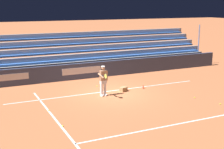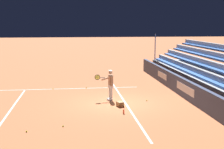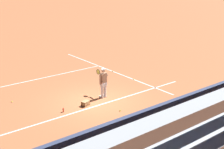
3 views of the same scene
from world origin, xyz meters
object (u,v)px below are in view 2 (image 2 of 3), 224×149
tennis_player (110,85)px  tennis_ball_midcourt (53,89)px  tennis_ball_on_baseline (63,126)px  tennis_ball_stray_back (26,131)px  water_bottle (124,112)px  tennis_ball_toward_net (147,100)px  ball_box_cardboard (120,104)px  tennis_ball_far_right (86,88)px

tennis_player → tennis_ball_midcourt: tennis_player is taller
tennis_ball_on_baseline → tennis_ball_stray_back: (-0.48, 1.44, 0.00)m
tennis_ball_on_baseline → tennis_ball_stray_back: bearing=108.4°
tennis_player → water_bottle: bearing=-173.3°
tennis_ball_stray_back → water_bottle: size_ratio=0.30×
tennis_ball_stray_back → tennis_ball_toward_net: 7.46m
ball_box_cardboard → water_bottle: (-1.34, 0.02, -0.02)m
tennis_player → ball_box_cardboard: bearing=-166.3°
ball_box_cardboard → tennis_ball_far_right: ball_box_cardboard is taller
tennis_ball_on_baseline → tennis_ball_midcourt: same height
tennis_ball_on_baseline → tennis_ball_midcourt: bearing=6.6°
tennis_ball_midcourt → tennis_ball_stray_back: bearing=176.2°
tennis_ball_midcourt → water_bottle: size_ratio=0.30×
tennis_ball_far_right → water_bottle: 6.40m
tennis_ball_far_right → water_bottle: water_bottle is taller
tennis_ball_toward_net → water_bottle: 2.90m
ball_box_cardboard → tennis_ball_on_baseline: bearing=135.4°
ball_box_cardboard → tennis_ball_midcourt: bearing=38.1°
tennis_ball_on_baseline → water_bottle: (1.59, -2.86, 0.08)m
tennis_player → tennis_ball_on_baseline: 5.13m
ball_box_cardboard → tennis_ball_toward_net: bearing=-59.0°
ball_box_cardboard → water_bottle: size_ratio=1.82×
tennis_ball_toward_net → ball_box_cardboard: bearing=121.0°
tennis_ball_stray_back → water_bottle: (2.07, -4.31, 0.08)m
ball_box_cardboard → tennis_ball_midcourt: ball_box_cardboard is taller
tennis_ball_toward_net → water_bottle: bearing=143.9°
tennis_player → tennis_ball_on_baseline: bearing=150.0°
tennis_ball_midcourt → water_bottle: 7.22m
ball_box_cardboard → water_bottle: bearing=178.9°
tennis_ball_far_right → water_bottle: (-6.21, -1.55, 0.08)m
ball_box_cardboard → tennis_ball_far_right: 5.12m
water_bottle → tennis_ball_toward_net: bearing=-36.1°
tennis_ball_stray_back → tennis_ball_on_baseline: bearing=-71.6°
tennis_ball_stray_back → tennis_ball_midcourt: size_ratio=1.00×
tennis_ball_stray_back → tennis_ball_far_right: size_ratio=1.00×
ball_box_cardboard → tennis_ball_midcourt: (4.83, 3.78, -0.10)m
tennis_player → tennis_ball_on_baseline: (-4.38, 2.53, -0.86)m
tennis_ball_far_right → tennis_player: bearing=-160.4°
tennis_ball_far_right → tennis_ball_toward_net: size_ratio=1.00×
ball_box_cardboard → tennis_ball_on_baseline: (-2.92, 2.89, -0.10)m
ball_box_cardboard → water_bottle: ball_box_cardboard is taller
tennis_player → tennis_ball_stray_back: tennis_player is taller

